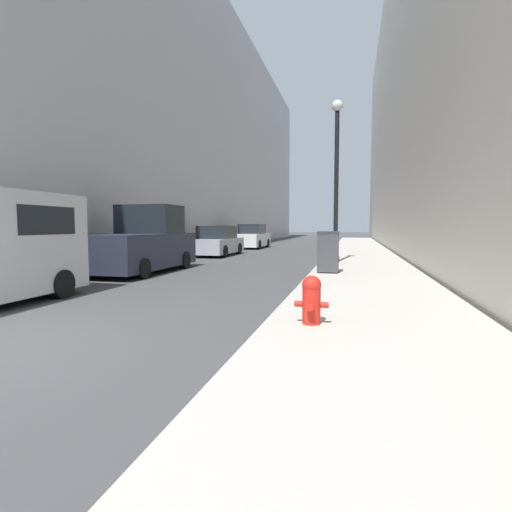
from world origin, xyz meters
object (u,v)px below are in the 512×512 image
object	(u,v)px
trash_bin	(328,251)
parked_sedan_far	(252,237)
fire_hydrant	(311,299)
pickup_truck	(141,244)
parked_sedan_near	(217,242)
lamppost	(336,169)

from	to	relation	value
trash_bin	parked_sedan_far	world-z (taller)	parked_sedan_far
fire_hydrant	trash_bin	xyz separation A→B (m)	(-0.17, 6.81, 0.28)
parked_sedan_far	pickup_truck	bearing A→B (deg)	-90.46
pickup_truck	parked_sedan_near	size ratio (longest dim) A/B	1.12
trash_bin	lamppost	bearing A→B (deg)	89.03
parked_sedan_far	trash_bin	bearing A→B (deg)	-67.43
trash_bin	parked_sedan_far	size ratio (longest dim) A/B	0.28
fire_hydrant	pickup_truck	world-z (taller)	pickup_truck
lamppost	parked_sedan_far	world-z (taller)	lamppost
fire_hydrant	parked_sedan_near	distance (m)	15.95
trash_bin	parked_sedan_near	bearing A→B (deg)	129.66
trash_bin	parked_sedan_far	distance (m)	16.48
fire_hydrant	trash_bin	world-z (taller)	trash_bin
fire_hydrant	pickup_truck	bearing A→B (deg)	134.99
fire_hydrant	lamppost	distance (m)	11.10
lamppost	pickup_truck	distance (m)	8.16
lamppost	pickup_truck	size ratio (longest dim) A/B	1.31
trash_bin	parked_sedan_far	bearing A→B (deg)	112.57
pickup_truck	parked_sedan_far	distance (m)	15.41
trash_bin	pickup_truck	size ratio (longest dim) A/B	0.26
lamppost	pickup_truck	bearing A→B (deg)	-148.65
lamppost	parked_sedan_near	bearing A→B (deg)	148.56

